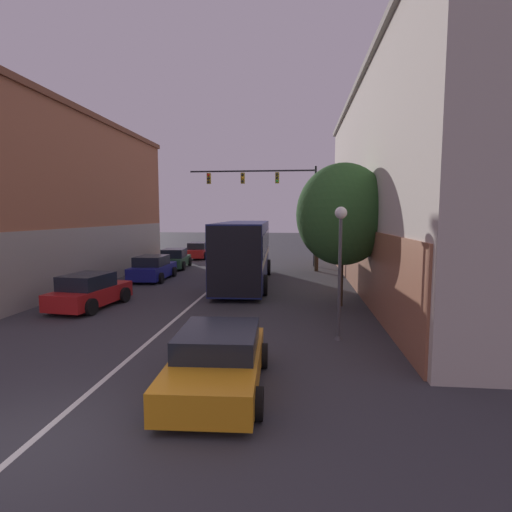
# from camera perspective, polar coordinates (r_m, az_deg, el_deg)

# --- Properties ---
(ground_plane) EXTENTS (160.00, 160.00, 0.00)m
(ground_plane) POSITION_cam_1_polar(r_m,az_deg,el_deg) (8.32, -29.96, -22.47)
(ground_plane) COLOR #38383D
(lane_center_line) EXTENTS (0.14, 40.11, 0.01)m
(lane_center_line) POSITION_cam_1_polar(r_m,az_deg,el_deg) (20.77, -6.58, -4.80)
(lane_center_line) COLOR silver
(lane_center_line) RESTS_ON ground_plane
(building_left_brick) EXTENTS (7.20, 18.91, 9.28)m
(building_left_brick) POSITION_cam_1_polar(r_m,az_deg,el_deg) (25.92, -28.01, 7.21)
(building_left_brick) COLOR #A86647
(building_left_brick) RESTS_ON ground_plane
(building_right_storefront) EXTENTS (10.23, 25.78, 10.65)m
(building_right_storefront) POSITION_cam_1_polar(r_m,az_deg,el_deg) (23.22, 26.26, 9.25)
(building_right_storefront) COLOR beige
(building_right_storefront) RESTS_ON ground_plane
(bus) EXTENTS (3.14, 10.67, 3.45)m
(bus) POSITION_cam_1_polar(r_m,az_deg,el_deg) (22.27, -1.68, 0.97)
(bus) COLOR navy
(bus) RESTS_ON ground_plane
(hatchback_foreground) EXTENTS (2.30, 4.23, 1.29)m
(hatchback_foreground) POSITION_cam_1_polar(r_m,az_deg,el_deg) (9.21, -5.53, -14.63)
(hatchback_foreground) COLOR orange
(hatchback_foreground) RESTS_ON ground_plane
(parked_car_left_near) EXTENTS (2.04, 4.63, 1.41)m
(parked_car_left_near) POSITION_cam_1_polar(r_m,az_deg,el_deg) (36.01, -8.18, 0.79)
(parked_car_left_near) COLOR red
(parked_car_left_near) RESTS_ON ground_plane
(parked_car_left_mid) EXTENTS (2.28, 4.01, 1.43)m
(parked_car_left_mid) POSITION_cam_1_polar(r_m,az_deg,el_deg) (17.99, -22.69, -4.72)
(parked_car_left_mid) COLOR red
(parked_car_left_mid) RESTS_ON ground_plane
(parked_car_left_far) EXTENTS (2.06, 4.06, 1.44)m
(parked_car_left_far) POSITION_cam_1_polar(r_m,az_deg,el_deg) (24.48, -14.56, -1.73)
(parked_car_left_far) COLOR navy
(parked_car_left_far) RESTS_ON ground_plane
(parked_car_left_distant) EXTENTS (2.18, 4.25, 1.42)m
(parked_car_left_distant) POSITION_cam_1_polar(r_m,az_deg,el_deg) (29.45, -11.50, -0.41)
(parked_car_left_distant) COLOR #285633
(parked_car_left_distant) RESTS_ON ground_plane
(traffic_signal_gantry) EXTENTS (9.48, 0.36, 7.40)m
(traffic_signal_gantry) POSITION_cam_1_polar(r_m,az_deg,el_deg) (30.06, 2.61, 9.09)
(traffic_signal_gantry) COLOR black
(traffic_signal_gantry) RESTS_ON ground_plane
(street_lamp) EXTENTS (0.37, 0.37, 4.09)m
(street_lamp) POSITION_cam_1_polar(r_m,az_deg,el_deg) (12.35, 11.93, 0.20)
(street_lamp) COLOR #47474C
(street_lamp) RESTS_ON ground_plane
(street_tree_near) EXTENTS (3.84, 3.46, 5.97)m
(street_tree_near) POSITION_cam_1_polar(r_m,az_deg,el_deg) (17.00, 12.26, 5.81)
(street_tree_near) COLOR #3D2D1E
(street_tree_near) RESTS_ON ground_plane
(street_tree_far) EXTENTS (2.68, 2.42, 5.20)m
(street_tree_far) POSITION_cam_1_polar(r_m,az_deg,el_deg) (27.39, 8.72, 5.53)
(street_tree_far) COLOR #3D2D1E
(street_tree_far) RESTS_ON ground_plane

